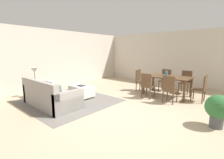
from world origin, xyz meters
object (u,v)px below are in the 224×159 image
dining_chair_near_left (147,84)px  dining_chair_head_east (201,87)px  dining_chair_far_left (165,79)px  vase_centerpiece (166,73)px  couch (50,97)px  potted_plant (218,109)px  side_table (35,85)px  dining_chair_near_right (169,88)px  book_on_ottoman (81,86)px  dining_chair_far_right (186,81)px  ottoman_table (82,91)px  dining_chair_head_west (140,79)px  dining_table (167,79)px  table_lamp (34,71)px

dining_chair_near_left → dining_chair_head_east: bearing=26.0°
dining_chair_far_left → dining_chair_head_east: size_ratio=1.00×
dining_chair_near_left → vase_centerpiece: vase_centerpiece is taller
couch → potted_plant: size_ratio=2.67×
side_table → dining_chair_near_right: size_ratio=0.65×
dining_chair_near_right → book_on_ottoman: bearing=-151.6°
dining_chair_far_right → book_on_ottoman: bearing=-130.7°
dining_chair_far_right → potted_plant: (1.47, -2.69, -0.07)m
side_table → dining_chair_near_left: bearing=39.1°
potted_plant → dining_chair_near_right: bearing=146.4°
couch → book_on_ottoman: bearing=89.9°
ottoman_table → dining_chair_near_right: bearing=27.9°
dining_chair_far_right → potted_plant: 3.06m
vase_centerpiece → book_on_ottoman: vase_centerpiece is taller
side_table → dining_chair_head_west: size_ratio=0.65×
dining_chair_near_left → couch: bearing=-124.8°
side_table → dining_chair_far_right: (4.05, 4.27, 0.05)m
side_table → book_on_ottoman: size_ratio=2.29×
dining_table → dining_chair_near_left: (-0.40, -0.81, -0.15)m
ottoman_table → table_lamp: size_ratio=1.76×
side_table → table_lamp: table_lamp is taller
side_table → table_lamp: size_ratio=1.13×
couch → table_lamp: 1.50m
dining_chair_near_right → potted_plant: 1.78m
dining_chair_near_right → book_on_ottoman: (-2.73, -1.48, -0.07)m
dining_chair_far_left → table_lamp: bearing=-127.3°
dining_table → dining_chair_far_left: size_ratio=1.81×
ottoman_table → dining_chair_head_east: 4.19m
couch → vase_centerpiece: 4.26m
couch → table_lamp: size_ratio=3.85×
dining_chair_head_east → book_on_ottoman: (-3.49, -2.29, -0.07)m
dining_chair_near_left → book_on_ottoman: size_ratio=3.54×
couch → ottoman_table: size_ratio=2.19×
table_lamp → vase_centerpiece: bearing=44.2°
potted_plant → dining_chair_far_left: bearing=131.2°
dining_table → vase_centerpiece: 0.20m
side_table → book_on_ottoman: side_table is taller
dining_chair_near_right → vase_centerpiece: vase_centerpiece is taller
dining_chair_near_right → ottoman_table: bearing=-152.1°
dining_table → potted_plant: (1.91, -1.83, -0.22)m
table_lamp → dining_chair_head_east: bearing=35.2°
potted_plant → table_lamp: bearing=-163.9°
dining_chair_near_right → dining_chair_head_east: 1.12m
dining_chair_far_right → dining_chair_near_right: bearing=-90.2°
couch → dining_chair_far_left: dining_chair_far_left is taller
couch → dining_chair_near_left: size_ratio=2.20×
side_table → dining_chair_near_right: 4.79m
table_lamp → dining_chair_head_east: table_lamp is taller
couch → dining_chair_near_right: bearing=44.6°
couch → side_table: bearing=174.5°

